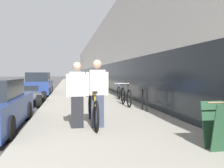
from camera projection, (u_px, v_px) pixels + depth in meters
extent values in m
cube|color=gray|center=(79.00, 88.00, 25.41)|extent=(4.48, 70.00, 0.15)
cube|color=silver|center=(129.00, 60.00, 34.40)|extent=(10.00, 70.00, 6.67)
cube|color=#1E2328|center=(94.00, 75.00, 33.64)|extent=(0.10, 63.00, 2.20)
torus|color=black|center=(90.00, 107.00, 7.69)|extent=(0.06, 0.77, 0.77)
torus|color=black|center=(96.00, 116.00, 6.02)|extent=(0.06, 0.77, 0.77)
cylinder|color=yellow|center=(93.00, 102.00, 6.84)|extent=(0.04, 1.44, 0.04)
cylinder|color=yellow|center=(94.00, 108.00, 6.52)|extent=(0.04, 0.86, 0.35)
cylinder|color=yellow|center=(95.00, 99.00, 6.30)|extent=(0.03, 0.03, 0.32)
cube|color=black|center=(95.00, 92.00, 6.30)|extent=(0.11, 0.22, 0.05)
cylinder|color=yellow|center=(91.00, 94.00, 7.54)|extent=(0.03, 0.03, 0.34)
cylinder|color=silver|center=(91.00, 89.00, 7.53)|extent=(0.52, 0.03, 0.03)
cube|color=#33384C|center=(97.00, 111.00, 6.57)|extent=(0.33, 0.24, 0.85)
cube|color=beige|center=(97.00, 82.00, 6.53)|extent=(0.40, 0.24, 0.65)
cylinder|color=beige|center=(88.00, 84.00, 6.49)|extent=(0.10, 0.10, 0.62)
cylinder|color=beige|center=(107.00, 84.00, 6.58)|extent=(0.10, 0.10, 0.62)
sphere|color=tan|center=(97.00, 64.00, 6.51)|extent=(0.23, 0.23, 0.23)
cube|color=black|center=(77.00, 112.00, 6.51)|extent=(0.32, 0.23, 0.82)
cube|color=beige|center=(77.00, 84.00, 6.48)|extent=(0.39, 0.23, 0.63)
cylinder|color=beige|center=(68.00, 85.00, 6.44)|extent=(0.10, 0.10, 0.60)
cylinder|color=beige|center=(86.00, 85.00, 6.53)|extent=(0.10, 0.10, 0.60)
sphere|color=tan|center=(77.00, 66.00, 6.46)|extent=(0.22, 0.22, 0.22)
cylinder|color=black|center=(147.00, 101.00, 9.16)|extent=(0.05, 0.05, 0.82)
cylinder|color=black|center=(142.00, 99.00, 9.70)|extent=(0.05, 0.05, 0.82)
cylinder|color=black|center=(145.00, 89.00, 9.41)|extent=(0.05, 0.55, 0.05)
torus|color=black|center=(123.00, 96.00, 11.44)|extent=(0.06, 0.76, 0.76)
torus|color=black|center=(129.00, 98.00, 10.32)|extent=(0.06, 0.76, 0.76)
cylinder|color=black|center=(126.00, 92.00, 10.87)|extent=(0.04, 0.97, 0.04)
cylinder|color=black|center=(127.00, 95.00, 10.65)|extent=(0.04, 0.59, 0.35)
cylinder|color=black|center=(128.00, 89.00, 10.50)|extent=(0.03, 0.03, 0.32)
cube|color=black|center=(128.00, 85.00, 10.50)|extent=(0.11, 0.22, 0.05)
cylinder|color=black|center=(124.00, 87.00, 11.33)|extent=(0.03, 0.03, 0.33)
cylinder|color=silver|center=(124.00, 84.00, 11.33)|extent=(0.52, 0.03, 0.03)
torus|color=black|center=(119.00, 93.00, 13.58)|extent=(0.06, 0.70, 0.70)
torus|color=black|center=(123.00, 94.00, 12.65)|extent=(0.06, 0.70, 0.70)
cylinder|color=#2D56A8|center=(121.00, 89.00, 13.11)|extent=(0.04, 0.81, 0.04)
cylinder|color=#2D56A8|center=(121.00, 92.00, 12.92)|extent=(0.04, 0.50, 0.32)
cylinder|color=#2D56A8|center=(122.00, 87.00, 12.80)|extent=(0.03, 0.03, 0.29)
cube|color=black|center=(122.00, 84.00, 12.79)|extent=(0.11, 0.22, 0.05)
cylinder|color=#2D56A8|center=(119.00, 86.00, 13.49)|extent=(0.03, 0.03, 0.30)
cylinder|color=silver|center=(119.00, 83.00, 13.49)|extent=(0.52, 0.03, 0.03)
cube|color=#23472D|center=(216.00, 124.00, 4.79)|extent=(0.56, 0.20, 0.89)
cylinder|color=#93704C|center=(222.00, 103.00, 4.60)|extent=(0.56, 0.03, 0.03)
cylinder|color=black|center=(27.00, 111.00, 8.41)|extent=(0.22, 0.60, 0.60)
cylinder|color=black|center=(8.00, 129.00, 5.73)|extent=(0.22, 0.60, 0.60)
ellipsoid|color=#4C5156|center=(25.00, 97.00, 12.13)|extent=(1.73, 3.94, 0.55)
cube|color=#1E2328|center=(26.00, 88.00, 12.59)|extent=(1.21, 0.04, 0.26)
cylinder|color=black|center=(12.00, 97.00, 13.11)|extent=(0.22, 0.60, 0.60)
cylinder|color=black|center=(44.00, 97.00, 13.40)|extent=(0.22, 0.60, 0.60)
cylinder|color=black|center=(1.00, 102.00, 10.87)|extent=(0.22, 0.60, 0.60)
cylinder|color=black|center=(39.00, 101.00, 11.15)|extent=(0.22, 0.60, 0.60)
cube|color=navy|center=(39.00, 87.00, 17.85)|extent=(1.73, 4.38, 0.84)
cube|color=#1E2328|center=(38.00, 77.00, 17.82)|extent=(1.49, 2.19, 0.62)
cylinder|color=black|center=(30.00, 90.00, 19.02)|extent=(0.22, 0.60, 0.60)
cylinder|color=black|center=(51.00, 89.00, 19.30)|extent=(0.22, 0.60, 0.60)
cylinder|color=black|center=(24.00, 92.00, 16.43)|extent=(0.22, 0.60, 0.60)
cylinder|color=black|center=(49.00, 92.00, 16.71)|extent=(0.22, 0.60, 0.60)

